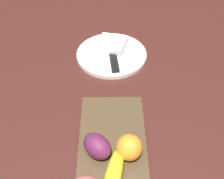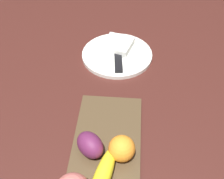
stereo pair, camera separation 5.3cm
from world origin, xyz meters
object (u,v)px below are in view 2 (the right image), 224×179
fruit_tray (105,162)px  knife (118,60)px  orange_near_apple (122,148)px  dinner_plate (117,55)px  folded_napkin (118,45)px  grape_bunch (90,145)px

fruit_tray → knife: size_ratio=2.29×
orange_near_apple → dinner_plate: size_ratio=0.27×
fruit_tray → folded_napkin: 0.44m
dinner_plate → grape_bunch: bearing=174.9°
grape_bunch → folded_napkin: size_ratio=0.81×
knife → folded_napkin: bearing=-0.5°
dinner_plate → folded_napkin: bearing=0.0°
folded_napkin → orange_near_apple: bearing=-174.9°
orange_near_apple → dinner_plate: (0.40, 0.04, -0.04)m
fruit_tray → dinner_plate: fruit_tray is taller
folded_napkin → knife: 0.07m
dinner_plate → folded_napkin: 0.04m
grape_bunch → dinner_plate: (0.40, -0.04, -0.04)m
grape_bunch → dinner_plate: 0.40m
folded_napkin → knife: folded_napkin is taller
orange_near_apple → folded_napkin: orange_near_apple is taller
orange_near_apple → grape_bunch: bearing=85.9°
fruit_tray → grape_bunch: (0.02, 0.04, 0.04)m
fruit_tray → knife: (0.37, -0.01, 0.01)m
orange_near_apple → knife: size_ratio=0.35×
orange_near_apple → folded_napkin: size_ratio=0.67×
grape_bunch → dinner_plate: grape_bunch is taller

